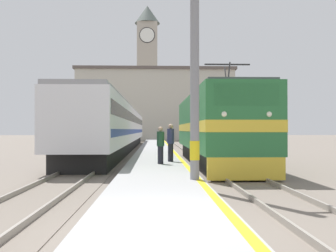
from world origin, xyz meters
TOP-DOWN VIEW (x-y plane):
  - ground_plane at (0.00, 30.00)m, footprint 200.00×200.00m
  - platform at (0.00, 25.00)m, footprint 2.81×140.00m
  - rail_track_near at (3.12, 25.00)m, footprint 2.83×140.00m
  - rail_track_far at (-3.32, 25.00)m, footprint 2.83×140.00m
  - locomotive_train at (3.12, 13.97)m, footprint 2.92×14.82m
  - passenger_train at (-3.32, 29.01)m, footprint 2.92×41.28m
  - catenary_mast at (1.19, 5.14)m, footprint 2.29×0.31m
  - person_on_platform at (0.16, 10.71)m, footprint 0.34×0.34m
  - second_waiting_passenger at (0.67, 12.00)m, footprint 0.34×0.34m
  - clock_tower at (-1.61, 75.55)m, footprint 5.26×5.26m
  - station_building at (0.06, 61.87)m, footprint 27.61×6.65m

SIDE VIEW (x-z plane):
  - ground_plane at x=0.00m, z-range 0.00..0.00m
  - rail_track_near at x=3.12m, z-range -0.05..0.11m
  - rail_track_far at x=-3.32m, z-range -0.05..0.11m
  - platform at x=0.00m, z-range 0.00..0.33m
  - person_on_platform at x=0.16m, z-range 0.37..2.05m
  - second_waiting_passenger at x=0.67m, z-range 0.38..2.21m
  - locomotive_train at x=3.12m, z-range -0.44..4.37m
  - passenger_train at x=-3.32m, z-range 0.15..4.00m
  - catenary_mast at x=1.19m, z-range 0.26..8.49m
  - station_building at x=0.06m, z-range 0.03..12.62m
  - clock_tower at x=-1.61m, z-range 0.87..28.93m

